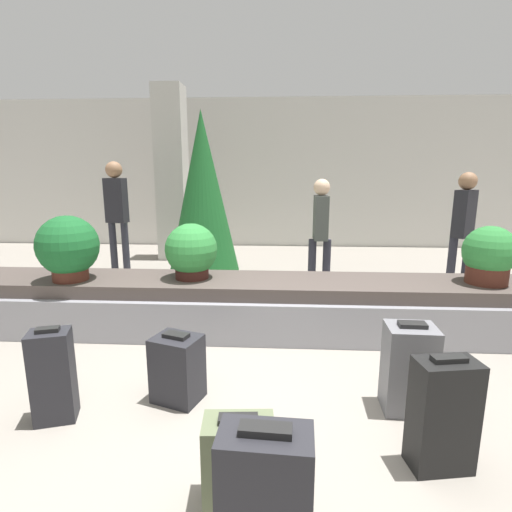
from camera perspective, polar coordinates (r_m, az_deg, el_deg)
name	(u,v)px	position (r m, az deg, el deg)	size (l,w,h in m)	color
ground_plane	(245,406)	(3.11, -1.63, -20.67)	(18.00, 18.00, 0.00)	gray
back_wall	(269,174)	(8.97, 1.85, 11.63)	(18.00, 0.06, 3.20)	beige
carousel	(256,306)	(4.29, 0.00, -7.10)	(7.98, 0.91, 0.56)	gray
pillar	(172,175)	(7.83, -11.90, 11.30)	(0.53, 0.53, 3.20)	beige
suitcase_0	(239,461)	(2.29, -2.49, -27.24)	(0.37, 0.24, 0.49)	#5B6647
suitcase_1	(177,368)	(3.12, -11.16, -15.45)	(0.41, 0.37, 0.53)	#232328
suitcase_2	(53,376)	(3.13, -27.02, -15.01)	(0.31, 0.27, 0.67)	#232328
suitcase_3	(409,368)	(3.11, 20.96, -14.76)	(0.35, 0.29, 0.66)	slate
suitcase_5	(443,415)	(2.64, 25.14, -19.85)	(0.37, 0.25, 0.69)	black
potted_plant_0	(68,248)	(4.53, -25.27, 1.04)	(0.62, 0.62, 0.68)	#4C2319
potted_plant_1	(191,252)	(4.24, -9.23, 0.61)	(0.55, 0.55, 0.58)	#381914
potted_plant_2	(489,255)	(4.62, 30.33, 0.06)	(0.51, 0.51, 0.59)	#4C2319
traveler_0	(320,227)	(5.51, 9.19, 4.12)	(0.31, 0.32, 1.57)	#282833
traveler_1	(117,208)	(6.70, -19.29, 6.53)	(0.35, 0.25, 1.82)	#282833
traveler_2	(463,223)	(6.05, 27.50, 4.21)	(0.36, 0.35, 1.66)	#282833
decorated_tree	(203,192)	(6.05, -7.62, 8.98)	(1.06, 1.06, 2.54)	#4C331E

